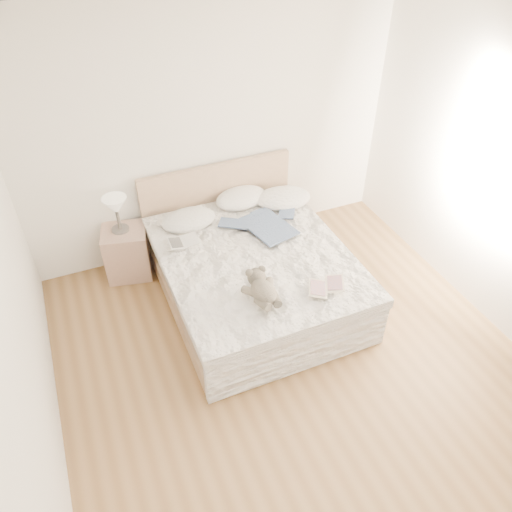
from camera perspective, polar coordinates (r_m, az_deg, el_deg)
name	(u,v)px	position (r m, az deg, el deg)	size (l,w,h in m)	color
floor	(305,381)	(4.49, 5.60, -14.05)	(4.00, 4.50, 0.00)	brown
ceiling	(337,66)	(2.83, 9.22, 20.61)	(4.00, 4.50, 0.00)	white
wall_back	(211,131)	(5.25, -5.11, 14.00)	(4.00, 0.02, 2.70)	white
wall_left	(10,350)	(3.25, -26.27, -9.61)	(0.02, 4.50, 2.70)	white
window	(508,174)	(4.78, 26.85, 8.41)	(0.02, 1.30, 1.10)	white
bed	(252,272)	(4.99, -0.47, -1.79)	(1.72, 2.14, 1.00)	tan
nightstand	(127,252)	(5.43, -14.48, 0.41)	(0.45, 0.40, 0.56)	tan
table_lamp	(116,207)	(5.13, -15.73, 5.37)	(0.32, 0.32, 0.39)	#4F4844
pillow_left	(189,220)	(5.16, -7.72, 4.13)	(0.56, 0.39, 0.17)	silver
pillow_middle	(241,198)	(5.45, -1.70, 6.65)	(0.58, 0.41, 0.17)	white
pillow_right	(283,198)	(5.46, 3.12, 6.62)	(0.60, 0.42, 0.18)	white
blouse	(268,226)	(5.04, 1.38, 3.42)	(0.60, 0.64, 0.02)	#314260
photo_book	(183,242)	(4.88, -8.31, 1.59)	(0.30, 0.20, 0.02)	silver
childrens_book	(326,287)	(4.39, 8.03, -3.49)	(0.34, 0.23, 0.02)	beige
teddy_bear	(264,298)	(4.22, 0.87, -4.81)	(0.27, 0.38, 0.20)	#645C4E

